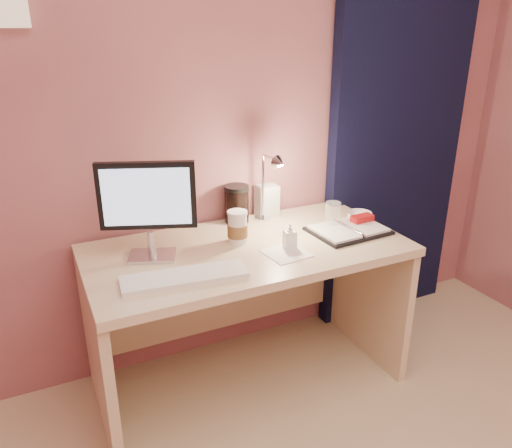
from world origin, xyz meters
name	(u,v)px	position (x,y,z in m)	size (l,w,h in m)	color
room	(384,125)	(0.95, 1.69, 1.14)	(3.50, 3.50, 3.50)	#C6B28E
desk	(241,284)	(0.00, 1.45, 0.50)	(1.40, 0.70, 0.73)	beige
monitor	(148,202)	(-0.41, 1.44, 0.98)	(0.37, 0.20, 0.41)	silver
keyboard	(185,277)	(-0.34, 1.20, 0.74)	(0.48, 0.14, 0.02)	white
planner	(350,229)	(0.50, 1.33, 0.74)	(0.36, 0.28, 0.05)	black
paper_a	(286,253)	(0.12, 1.24, 0.73)	(0.17, 0.17, 0.00)	white
coffee_cup	(237,228)	(-0.02, 1.44, 0.80)	(0.09, 0.09, 0.15)	white
clear_cup	(332,215)	(0.46, 1.41, 0.79)	(0.07, 0.07, 0.13)	white
bowl	(359,216)	(0.64, 1.43, 0.75)	(0.13, 0.13, 0.04)	white
lotion_bottle	(290,235)	(0.16, 1.29, 0.79)	(0.05, 0.05, 0.11)	white
dark_jar	(237,206)	(0.08, 1.67, 0.81)	(0.12, 0.12, 0.17)	black
product_box	(267,201)	(0.25, 1.69, 0.81)	(0.11, 0.09, 0.16)	silver
desk_lamp	(270,182)	(0.19, 1.55, 0.95)	(0.09, 0.22, 0.35)	silver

